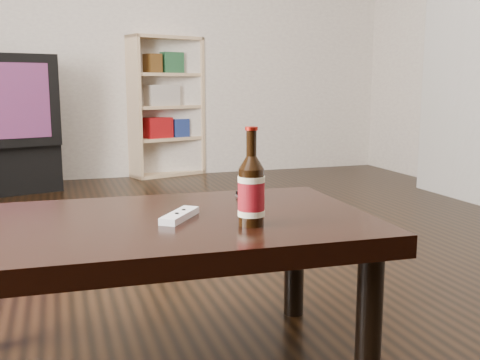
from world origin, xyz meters
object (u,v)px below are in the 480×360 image
object	(u,v)px
bookshelf	(163,104)
remote	(180,216)
beer_bottle	(251,191)
coffee_table	(158,240)
phone	(249,196)

from	to	relation	value
bookshelf	remote	size ratio (longest dim) A/B	7.36
beer_bottle	coffee_table	bearing A→B (deg)	147.16
coffee_table	remote	bearing A→B (deg)	-17.00
coffee_table	beer_bottle	world-z (taller)	beer_bottle
phone	remote	world-z (taller)	remote
coffee_table	remote	distance (m)	0.09
coffee_table	beer_bottle	distance (m)	0.30
remote	coffee_table	bearing A→B (deg)	-161.11
beer_bottle	remote	distance (m)	0.22
phone	bookshelf	bearing A→B (deg)	76.21
phone	remote	distance (m)	0.34
bookshelf	coffee_table	size ratio (longest dim) A/B	1.01
coffee_table	remote	world-z (taller)	remote
bookshelf	beer_bottle	size ratio (longest dim) A/B	4.72
beer_bottle	remote	xyz separation A→B (m)	(-0.16, 0.12, -0.08)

